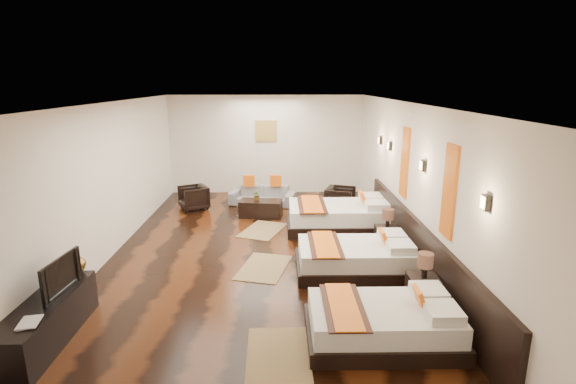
{
  "coord_description": "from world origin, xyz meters",
  "views": [
    {
      "loc": [
        0.41,
        -7.64,
        3.17
      ],
      "look_at": [
        0.55,
        0.45,
        1.1
      ],
      "focal_mm": 27.07,
      "sensor_mm": 36.0,
      "label": 1
    }
  ],
  "objects_px": {
    "bed_near": "(384,323)",
    "tv": "(55,275)",
    "armchair_left": "(194,198)",
    "sofa": "(263,195)",
    "nightstand_b": "(387,236)",
    "figurine": "(73,262)",
    "armchair_right": "(340,199)",
    "tv_console": "(47,322)",
    "coffee_table": "(261,208)",
    "nightstand_a": "(423,288)",
    "bed_far": "(339,216)",
    "book": "(19,324)",
    "table_plant": "(257,195)",
    "bed_mid": "(356,258)"
  },
  "relations": [
    {
      "from": "bed_near",
      "to": "tv",
      "type": "distance_m",
      "value": 4.19
    },
    {
      "from": "armchair_left",
      "to": "sofa",
      "type": "bearing_deg",
      "value": 73.84
    },
    {
      "from": "sofa",
      "to": "nightstand_b",
      "type": "bearing_deg",
      "value": -40.62
    },
    {
      "from": "figurine",
      "to": "sofa",
      "type": "height_order",
      "value": "figurine"
    },
    {
      "from": "bed_near",
      "to": "armchair_right",
      "type": "bearing_deg",
      "value": 87.91
    },
    {
      "from": "tv_console",
      "to": "figurine",
      "type": "bearing_deg",
      "value": 90.0
    },
    {
      "from": "figurine",
      "to": "coffee_table",
      "type": "distance_m",
      "value": 4.99
    },
    {
      "from": "nightstand_a",
      "to": "armchair_left",
      "type": "distance_m",
      "value": 6.59
    },
    {
      "from": "bed_far",
      "to": "sofa",
      "type": "distance_m",
      "value": 2.66
    },
    {
      "from": "armchair_left",
      "to": "tv",
      "type": "bearing_deg",
      "value": -35.25
    },
    {
      "from": "book",
      "to": "coffee_table",
      "type": "bearing_deg",
      "value": 66.79
    },
    {
      "from": "tv_console",
      "to": "coffee_table",
      "type": "height_order",
      "value": "tv_console"
    },
    {
      "from": "bed_near",
      "to": "nightstand_b",
      "type": "relative_size",
      "value": 2.28
    },
    {
      "from": "book",
      "to": "armchair_right",
      "type": "height_order",
      "value": "armchair_right"
    },
    {
      "from": "armchair_right",
      "to": "table_plant",
      "type": "xyz_separation_m",
      "value": [
        -2.05,
        -0.37,
        0.21
      ]
    },
    {
      "from": "tv_console",
      "to": "armchair_right",
      "type": "distance_m",
      "value": 7.07
    },
    {
      "from": "bed_mid",
      "to": "armchair_right",
      "type": "bearing_deg",
      "value": 86.75
    },
    {
      "from": "tv_console",
      "to": "tv",
      "type": "bearing_deg",
      "value": 78.37
    },
    {
      "from": "nightstand_a",
      "to": "tv_console",
      "type": "xyz_separation_m",
      "value": [
        -4.94,
        -0.78,
        -0.01
      ]
    },
    {
      "from": "bed_near",
      "to": "bed_far",
      "type": "height_order",
      "value": "bed_far"
    },
    {
      "from": "armchair_left",
      "to": "bed_near",
      "type": "bearing_deg",
      "value": 2.2
    },
    {
      "from": "tv_console",
      "to": "coffee_table",
      "type": "xyz_separation_m",
      "value": [
        2.43,
        5.14,
        -0.08
      ]
    },
    {
      "from": "table_plant",
      "to": "bed_mid",
      "type": "bearing_deg",
      "value": -59.86
    },
    {
      "from": "book",
      "to": "sofa",
      "type": "xyz_separation_m",
      "value": [
        2.43,
        6.72,
        -0.31
      ]
    },
    {
      "from": "nightstand_b",
      "to": "armchair_right",
      "type": "relative_size",
      "value": 1.2
    },
    {
      "from": "coffee_table",
      "to": "table_plant",
      "type": "height_order",
      "value": "table_plant"
    },
    {
      "from": "tv",
      "to": "armchair_right",
      "type": "bearing_deg",
      "value": -34.19
    },
    {
      "from": "armchair_right",
      "to": "coffee_table",
      "type": "bearing_deg",
      "value": 120.21
    },
    {
      "from": "bed_near",
      "to": "tv_console",
      "type": "distance_m",
      "value": 4.19
    },
    {
      "from": "nightstand_a",
      "to": "bed_near",
      "type": "bearing_deg",
      "value": -132.19
    },
    {
      "from": "tv_console",
      "to": "armchair_right",
      "type": "relative_size",
      "value": 2.62
    },
    {
      "from": "book",
      "to": "sofa",
      "type": "bearing_deg",
      "value": 70.1
    },
    {
      "from": "armchair_right",
      "to": "nightstand_a",
      "type": "bearing_deg",
      "value": -154.42
    },
    {
      "from": "bed_near",
      "to": "tv_console",
      "type": "relative_size",
      "value": 1.04
    },
    {
      "from": "bed_mid",
      "to": "nightstand_a",
      "type": "relative_size",
      "value": 2.4
    },
    {
      "from": "armchair_right",
      "to": "book",
      "type": "bearing_deg",
      "value": 163.04
    },
    {
      "from": "tv_console",
      "to": "sofa",
      "type": "bearing_deg",
      "value": 68.56
    },
    {
      "from": "armchair_right",
      "to": "bed_far",
      "type": "bearing_deg",
      "value": -169.52
    },
    {
      "from": "armchair_right",
      "to": "table_plant",
      "type": "height_order",
      "value": "table_plant"
    },
    {
      "from": "book",
      "to": "tv",
      "type": "bearing_deg",
      "value": 86.28
    },
    {
      "from": "bed_near",
      "to": "nightstand_a",
      "type": "xyz_separation_m",
      "value": [
        0.75,
        0.83,
        0.04
      ]
    },
    {
      "from": "nightstand_a",
      "to": "figurine",
      "type": "height_order",
      "value": "figurine"
    },
    {
      "from": "book",
      "to": "armchair_right",
      "type": "bearing_deg",
      "value": 54.04
    },
    {
      "from": "bed_far",
      "to": "figurine",
      "type": "xyz_separation_m",
      "value": [
        -4.2,
        -3.39,
        0.43
      ]
    },
    {
      "from": "nightstand_a",
      "to": "nightstand_b",
      "type": "distance_m",
      "value": 2.18
    },
    {
      "from": "nightstand_a",
      "to": "bed_mid",
      "type": "bearing_deg",
      "value": 122.01
    },
    {
      "from": "coffee_table",
      "to": "tv_console",
      "type": "bearing_deg",
      "value": -115.3
    },
    {
      "from": "book",
      "to": "table_plant",
      "type": "height_order",
      "value": "table_plant"
    },
    {
      "from": "table_plant",
      "to": "tv_console",
      "type": "bearing_deg",
      "value": -114.41
    },
    {
      "from": "sofa",
      "to": "armchair_left",
      "type": "height_order",
      "value": "armchair_left"
    }
  ]
}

